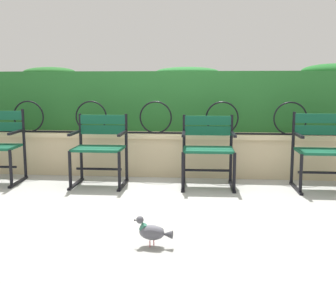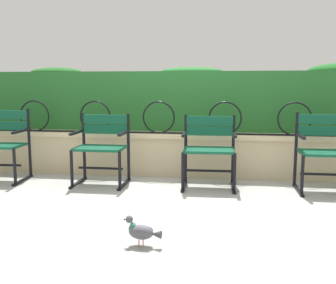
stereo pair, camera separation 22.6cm
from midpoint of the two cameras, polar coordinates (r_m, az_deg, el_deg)
name	(u,v)px [view 2 (the right image)]	position (r m, az deg, el deg)	size (l,w,h in m)	color
ground_plane	(167,193)	(4.44, 1.28, -7.24)	(60.00, 60.00, 0.00)	#9E9E99
stone_wall	(176,154)	(5.26, 2.44, -1.69)	(6.96, 0.41, 0.55)	#C6B289
iron_arch_fence	(161,119)	(5.15, 0.24, 3.23)	(6.43, 0.02, 0.42)	black
hedge_row	(183,99)	(5.63, 3.34, 6.12)	(6.82, 0.55, 0.91)	#236028
park_chair_leftmost	(3,143)	(5.33, -21.34, -0.09)	(0.61, 0.55, 0.88)	#0F4C33
park_chair_centre_left	(102,146)	(4.83, -8.04, -0.52)	(0.61, 0.52, 0.83)	#0F4C33
park_chair_centre_right	(209,148)	(4.68, 7.24, -0.81)	(0.62, 0.53, 0.82)	#0F4C33
park_chair_rightmost	(324,150)	(4.82, 22.56, -1.00)	(0.59, 0.52, 0.87)	#0F4C33
pigeon_near_chairs	(142,231)	(3.02, -1.60, -12.59)	(0.29, 0.12, 0.22)	#5B5B66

